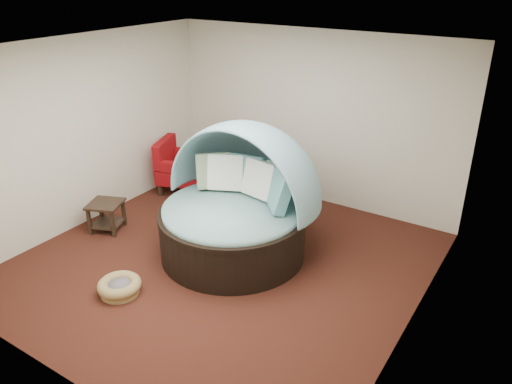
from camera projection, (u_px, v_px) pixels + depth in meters
The scene contains 10 objects.
floor at pixel (222, 262), 6.74m from camera, with size 5.00×5.00×0.00m, color #411912.
wall_back at pixel (312, 118), 8.07m from camera, with size 5.00×5.00×0.00m, color beige.
wall_front at pixel (44, 257), 4.25m from camera, with size 5.00×5.00×0.00m, color beige.
wall_left at pixel (84, 132), 7.39m from camera, with size 5.00×5.00×0.00m, color beige.
wall_right at pixel (422, 217), 4.93m from camera, with size 5.00×5.00×0.00m, color beige.
ceiling at pixel (215, 50), 5.57m from camera, with size 5.00×5.00×0.00m, color white.
canopy_daybed at pixel (237, 195), 6.69m from camera, with size 2.18×2.04×1.83m.
pet_basket at pixel (120, 286), 6.07m from camera, with size 0.70×0.70×0.19m.
red_armchair at pixel (180, 167), 8.76m from camera, with size 1.01×1.01×0.92m.
side_table at pixel (106, 212), 7.45m from camera, with size 0.61×0.61×0.45m.
Camera 1 is at (3.49, -4.57, 3.68)m, focal length 35.00 mm.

